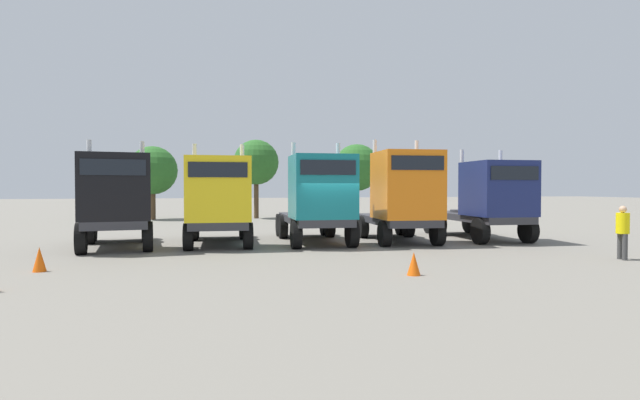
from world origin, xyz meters
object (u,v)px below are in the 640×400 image
(semi_truck_yellow, at_px, (219,201))
(traffic_cone_near, at_px, (39,259))
(traffic_cone_mid, at_px, (414,264))
(semi_truck_black, at_px, (116,200))
(semi_truck_navy, at_px, (489,199))
(semi_truck_teal, at_px, (318,199))
(semi_truck_orange, at_px, (403,196))
(visitor_in_hivis, at_px, (623,228))

(semi_truck_yellow, height_order, traffic_cone_near, semi_truck_yellow)
(semi_truck_yellow, height_order, traffic_cone_mid, semi_truck_yellow)
(semi_truck_black, distance_m, semi_truck_navy, 15.47)
(semi_truck_teal, bearing_deg, semi_truck_navy, 90.72)
(traffic_cone_mid, bearing_deg, semi_truck_yellow, 120.56)
(traffic_cone_near, distance_m, traffic_cone_mid, 10.29)
(traffic_cone_near, bearing_deg, semi_truck_black, 74.63)
(semi_truck_orange, bearing_deg, semi_truck_yellow, -90.10)
(semi_truck_teal, xyz_separation_m, traffic_cone_near, (-9.11, -4.50, -1.52))
(semi_truck_orange, xyz_separation_m, traffic_cone_mid, (-2.85, -7.25, -1.70))
(semi_truck_yellow, distance_m, visitor_in_hivis, 14.31)
(semi_truck_navy, distance_m, traffic_cone_mid, 10.19)
(semi_truck_black, xyz_separation_m, semi_truck_orange, (11.34, -0.67, 0.15))
(traffic_cone_mid, bearing_deg, semi_truck_black, 136.99)
(semi_truck_orange, xyz_separation_m, traffic_cone_near, (-12.67, -4.16, -1.66))
(semi_truck_black, xyz_separation_m, traffic_cone_mid, (8.49, -7.92, -1.55))
(semi_truck_yellow, bearing_deg, semi_truck_teal, 88.01)
(semi_truck_teal, relative_size, semi_truck_navy, 1.01)
(traffic_cone_near, bearing_deg, traffic_cone_mid, -17.50)
(semi_truck_teal, xyz_separation_m, traffic_cone_mid, (0.71, -7.59, -1.56))
(semi_truck_black, bearing_deg, semi_truck_navy, 81.85)
(semi_truck_black, xyz_separation_m, traffic_cone_near, (-1.33, -4.82, -1.51))
(semi_truck_black, xyz_separation_m, semi_truck_navy, (15.46, -0.63, -0.03))
(semi_truck_black, xyz_separation_m, semi_truck_teal, (7.78, -0.33, 0.01))
(semi_truck_teal, relative_size, traffic_cone_near, 9.55)
(semi_truck_orange, relative_size, traffic_cone_near, 8.85)
(semi_truck_navy, bearing_deg, semi_truck_black, -89.08)
(semi_truck_orange, bearing_deg, traffic_cone_mid, -16.26)
(semi_truck_black, bearing_deg, semi_truck_orange, 80.83)
(semi_truck_black, relative_size, semi_truck_teal, 0.94)
(semi_truck_black, height_order, semi_truck_yellow, semi_truck_black)
(semi_truck_orange, bearing_deg, visitor_in_hivis, 43.60)
(semi_truck_yellow, distance_m, semi_truck_orange, 7.58)
(semi_truck_teal, bearing_deg, traffic_cone_mid, 8.34)
(visitor_in_hivis, bearing_deg, semi_truck_black, -7.40)
(semi_truck_yellow, bearing_deg, traffic_cone_near, -43.32)
(semi_truck_yellow, relative_size, visitor_in_hivis, 3.53)
(semi_truck_teal, xyz_separation_m, visitor_in_hivis, (8.50, -6.57, -0.85))
(semi_truck_teal, distance_m, semi_truck_navy, 7.68)
(semi_truck_black, height_order, semi_truck_teal, semi_truck_teal)
(semi_truck_yellow, height_order, semi_truck_teal, semi_truck_teal)
(semi_truck_orange, relative_size, visitor_in_hivis, 3.48)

